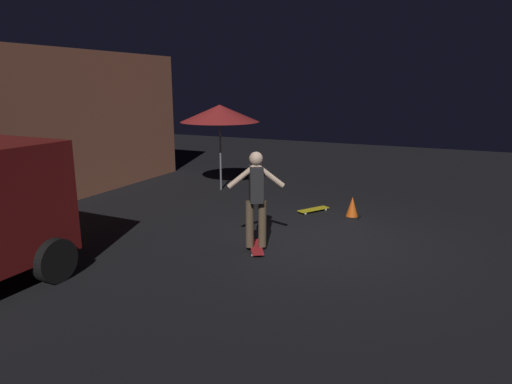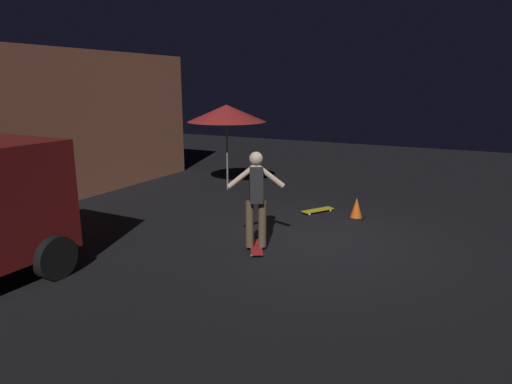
{
  "view_description": "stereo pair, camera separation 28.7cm",
  "coord_description": "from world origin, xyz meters",
  "px_view_note": "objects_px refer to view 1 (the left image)",
  "views": [
    {
      "loc": [
        -7.8,
        -2.3,
        2.85
      ],
      "look_at": [
        -0.97,
        0.87,
        1.05
      ],
      "focal_mm": 31.94,
      "sensor_mm": 36.0,
      "label": 1
    },
    {
      "loc": [
        -7.67,
        -2.56,
        2.85
      ],
      "look_at": [
        -0.97,
        0.87,
        1.05
      ],
      "focal_mm": 31.94,
      "sensor_mm": 36.0,
      "label": 2
    }
  ],
  "objects_px": {
    "skateboard_ridden": "(256,247)",
    "traffic_cone": "(352,208)",
    "patio_umbrella": "(220,113)",
    "skateboard_spare": "(313,210)",
    "skater": "(256,193)"
  },
  "relations": [
    {
      "from": "skateboard_spare",
      "to": "traffic_cone",
      "type": "xyz_separation_m",
      "value": [
        -0.07,
        -0.89,
        0.16
      ]
    },
    {
      "from": "skateboard_ridden",
      "to": "skateboard_spare",
      "type": "xyz_separation_m",
      "value": [
        2.77,
        -0.16,
        0.0
      ]
    },
    {
      "from": "patio_umbrella",
      "to": "skater",
      "type": "distance_m",
      "value": 4.88
    },
    {
      "from": "patio_umbrella",
      "to": "skateboard_spare",
      "type": "distance_m",
      "value": 3.76
    },
    {
      "from": "skateboard_ridden",
      "to": "traffic_cone",
      "type": "height_order",
      "value": "traffic_cone"
    },
    {
      "from": "patio_umbrella",
      "to": "skateboard_ridden",
      "type": "distance_m",
      "value": 5.17
    },
    {
      "from": "patio_umbrella",
      "to": "skateboard_spare",
      "type": "height_order",
      "value": "patio_umbrella"
    },
    {
      "from": "skateboard_ridden",
      "to": "traffic_cone",
      "type": "distance_m",
      "value": 2.9
    },
    {
      "from": "skater",
      "to": "traffic_cone",
      "type": "relative_size",
      "value": 3.63
    },
    {
      "from": "skater",
      "to": "traffic_cone",
      "type": "xyz_separation_m",
      "value": [
        2.7,
        -1.05,
        -0.83
      ]
    },
    {
      "from": "skateboard_ridden",
      "to": "skateboard_spare",
      "type": "distance_m",
      "value": 2.77
    },
    {
      "from": "patio_umbrella",
      "to": "traffic_cone",
      "type": "height_order",
      "value": "patio_umbrella"
    },
    {
      "from": "patio_umbrella",
      "to": "skateboard_ridden",
      "type": "relative_size",
      "value": 2.97
    },
    {
      "from": "skateboard_ridden",
      "to": "traffic_cone",
      "type": "bearing_deg",
      "value": -21.32
    },
    {
      "from": "patio_umbrella",
      "to": "traffic_cone",
      "type": "bearing_deg",
      "value": -106.24
    }
  ]
}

